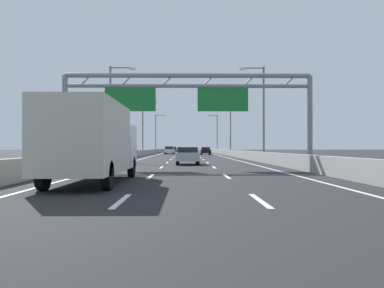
% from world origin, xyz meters
% --- Properties ---
extents(ground_plane, '(260.00, 260.00, 0.00)m').
position_xyz_m(ground_plane, '(0.00, 100.00, 0.00)').
color(ground_plane, '#262628').
extents(lane_dash_left_1, '(0.16, 3.00, 0.01)m').
position_xyz_m(lane_dash_left_1, '(-1.80, 12.50, 0.01)').
color(lane_dash_left_1, white).
rests_on(lane_dash_left_1, ground_plane).
extents(lane_dash_left_2, '(0.16, 3.00, 0.01)m').
position_xyz_m(lane_dash_left_2, '(-1.80, 21.50, 0.01)').
color(lane_dash_left_2, white).
rests_on(lane_dash_left_2, ground_plane).
extents(lane_dash_left_3, '(0.16, 3.00, 0.01)m').
position_xyz_m(lane_dash_left_3, '(-1.80, 30.50, 0.01)').
color(lane_dash_left_3, white).
rests_on(lane_dash_left_3, ground_plane).
extents(lane_dash_left_4, '(0.16, 3.00, 0.01)m').
position_xyz_m(lane_dash_left_4, '(-1.80, 39.50, 0.01)').
color(lane_dash_left_4, white).
rests_on(lane_dash_left_4, ground_plane).
extents(lane_dash_left_5, '(0.16, 3.00, 0.01)m').
position_xyz_m(lane_dash_left_5, '(-1.80, 48.50, 0.01)').
color(lane_dash_left_5, white).
rests_on(lane_dash_left_5, ground_plane).
extents(lane_dash_left_6, '(0.16, 3.00, 0.01)m').
position_xyz_m(lane_dash_left_6, '(-1.80, 57.50, 0.01)').
color(lane_dash_left_6, white).
rests_on(lane_dash_left_6, ground_plane).
extents(lane_dash_left_7, '(0.16, 3.00, 0.01)m').
position_xyz_m(lane_dash_left_7, '(-1.80, 66.50, 0.01)').
color(lane_dash_left_7, white).
rests_on(lane_dash_left_7, ground_plane).
extents(lane_dash_left_8, '(0.16, 3.00, 0.01)m').
position_xyz_m(lane_dash_left_8, '(-1.80, 75.50, 0.01)').
color(lane_dash_left_8, white).
rests_on(lane_dash_left_8, ground_plane).
extents(lane_dash_left_9, '(0.16, 3.00, 0.01)m').
position_xyz_m(lane_dash_left_9, '(-1.80, 84.50, 0.01)').
color(lane_dash_left_9, white).
rests_on(lane_dash_left_9, ground_plane).
extents(lane_dash_left_10, '(0.16, 3.00, 0.01)m').
position_xyz_m(lane_dash_left_10, '(-1.80, 93.50, 0.01)').
color(lane_dash_left_10, white).
rests_on(lane_dash_left_10, ground_plane).
extents(lane_dash_left_11, '(0.16, 3.00, 0.01)m').
position_xyz_m(lane_dash_left_11, '(-1.80, 102.50, 0.01)').
color(lane_dash_left_11, white).
rests_on(lane_dash_left_11, ground_plane).
extents(lane_dash_left_12, '(0.16, 3.00, 0.01)m').
position_xyz_m(lane_dash_left_12, '(-1.80, 111.50, 0.01)').
color(lane_dash_left_12, white).
rests_on(lane_dash_left_12, ground_plane).
extents(lane_dash_left_13, '(0.16, 3.00, 0.01)m').
position_xyz_m(lane_dash_left_13, '(-1.80, 120.50, 0.01)').
color(lane_dash_left_13, white).
rests_on(lane_dash_left_13, ground_plane).
extents(lane_dash_left_14, '(0.16, 3.00, 0.01)m').
position_xyz_m(lane_dash_left_14, '(-1.80, 129.50, 0.01)').
color(lane_dash_left_14, white).
rests_on(lane_dash_left_14, ground_plane).
extents(lane_dash_left_15, '(0.16, 3.00, 0.01)m').
position_xyz_m(lane_dash_left_15, '(-1.80, 138.50, 0.01)').
color(lane_dash_left_15, white).
rests_on(lane_dash_left_15, ground_plane).
extents(lane_dash_left_16, '(0.16, 3.00, 0.01)m').
position_xyz_m(lane_dash_left_16, '(-1.80, 147.50, 0.01)').
color(lane_dash_left_16, white).
rests_on(lane_dash_left_16, ground_plane).
extents(lane_dash_left_17, '(0.16, 3.00, 0.01)m').
position_xyz_m(lane_dash_left_17, '(-1.80, 156.50, 0.01)').
color(lane_dash_left_17, white).
rests_on(lane_dash_left_17, ground_plane).
extents(lane_dash_right_1, '(0.16, 3.00, 0.01)m').
position_xyz_m(lane_dash_right_1, '(1.80, 12.50, 0.01)').
color(lane_dash_right_1, white).
rests_on(lane_dash_right_1, ground_plane).
extents(lane_dash_right_2, '(0.16, 3.00, 0.01)m').
position_xyz_m(lane_dash_right_2, '(1.80, 21.50, 0.01)').
color(lane_dash_right_2, white).
rests_on(lane_dash_right_2, ground_plane).
extents(lane_dash_right_3, '(0.16, 3.00, 0.01)m').
position_xyz_m(lane_dash_right_3, '(1.80, 30.50, 0.01)').
color(lane_dash_right_3, white).
rests_on(lane_dash_right_3, ground_plane).
extents(lane_dash_right_4, '(0.16, 3.00, 0.01)m').
position_xyz_m(lane_dash_right_4, '(1.80, 39.50, 0.01)').
color(lane_dash_right_4, white).
rests_on(lane_dash_right_4, ground_plane).
extents(lane_dash_right_5, '(0.16, 3.00, 0.01)m').
position_xyz_m(lane_dash_right_5, '(1.80, 48.50, 0.01)').
color(lane_dash_right_5, white).
rests_on(lane_dash_right_5, ground_plane).
extents(lane_dash_right_6, '(0.16, 3.00, 0.01)m').
position_xyz_m(lane_dash_right_6, '(1.80, 57.50, 0.01)').
color(lane_dash_right_6, white).
rests_on(lane_dash_right_6, ground_plane).
extents(lane_dash_right_7, '(0.16, 3.00, 0.01)m').
position_xyz_m(lane_dash_right_7, '(1.80, 66.50, 0.01)').
color(lane_dash_right_7, white).
rests_on(lane_dash_right_7, ground_plane).
extents(lane_dash_right_8, '(0.16, 3.00, 0.01)m').
position_xyz_m(lane_dash_right_8, '(1.80, 75.50, 0.01)').
color(lane_dash_right_8, white).
rests_on(lane_dash_right_8, ground_plane).
extents(lane_dash_right_9, '(0.16, 3.00, 0.01)m').
position_xyz_m(lane_dash_right_9, '(1.80, 84.50, 0.01)').
color(lane_dash_right_9, white).
rests_on(lane_dash_right_9, ground_plane).
extents(lane_dash_right_10, '(0.16, 3.00, 0.01)m').
position_xyz_m(lane_dash_right_10, '(1.80, 93.50, 0.01)').
color(lane_dash_right_10, white).
rests_on(lane_dash_right_10, ground_plane).
extents(lane_dash_right_11, '(0.16, 3.00, 0.01)m').
position_xyz_m(lane_dash_right_11, '(1.80, 102.50, 0.01)').
color(lane_dash_right_11, white).
rests_on(lane_dash_right_11, ground_plane).
extents(lane_dash_right_12, '(0.16, 3.00, 0.01)m').
position_xyz_m(lane_dash_right_12, '(1.80, 111.50, 0.01)').
color(lane_dash_right_12, white).
rests_on(lane_dash_right_12, ground_plane).
extents(lane_dash_right_13, '(0.16, 3.00, 0.01)m').
position_xyz_m(lane_dash_right_13, '(1.80, 120.50, 0.01)').
color(lane_dash_right_13, white).
rests_on(lane_dash_right_13, ground_plane).
extents(lane_dash_right_14, '(0.16, 3.00, 0.01)m').
position_xyz_m(lane_dash_right_14, '(1.80, 129.50, 0.01)').
color(lane_dash_right_14, white).
rests_on(lane_dash_right_14, ground_plane).
extents(lane_dash_right_15, '(0.16, 3.00, 0.01)m').
position_xyz_m(lane_dash_right_15, '(1.80, 138.50, 0.01)').
color(lane_dash_right_15, white).
rests_on(lane_dash_right_15, ground_plane).
extents(lane_dash_right_16, '(0.16, 3.00, 0.01)m').
position_xyz_m(lane_dash_right_16, '(1.80, 147.50, 0.01)').
color(lane_dash_right_16, white).
rests_on(lane_dash_right_16, ground_plane).
extents(lane_dash_right_17, '(0.16, 3.00, 0.01)m').
position_xyz_m(lane_dash_right_17, '(1.80, 156.50, 0.01)').
color(lane_dash_right_17, white).
rests_on(lane_dash_right_17, ground_plane).
extents(edge_line_left, '(0.16, 176.00, 0.01)m').
position_xyz_m(edge_line_left, '(-5.25, 88.00, 0.01)').
color(edge_line_left, white).
rests_on(edge_line_left, ground_plane).
extents(edge_line_right, '(0.16, 176.00, 0.01)m').
position_xyz_m(edge_line_right, '(5.25, 88.00, 0.01)').
color(edge_line_right, white).
rests_on(edge_line_right, ground_plane).
extents(barrier_left, '(0.45, 220.00, 0.95)m').
position_xyz_m(barrier_left, '(-6.90, 110.00, 0.47)').
color(barrier_left, '#9E9E99').
rests_on(barrier_left, ground_plane).
extents(barrier_right, '(0.45, 220.00, 0.95)m').
position_xyz_m(barrier_right, '(6.90, 110.00, 0.47)').
color(barrier_right, '#9E9E99').
rests_on(barrier_right, ground_plane).
extents(sign_gantry, '(16.81, 0.36, 6.36)m').
position_xyz_m(sign_gantry, '(-0.17, 29.98, 4.83)').
color(sign_gantry, gray).
rests_on(sign_gantry, ground_plane).
extents(streetlamp_left_mid, '(2.58, 0.28, 9.50)m').
position_xyz_m(streetlamp_left_mid, '(-7.47, 44.12, 5.40)').
color(streetlamp_left_mid, slate).
rests_on(streetlamp_left_mid, ground_plane).
extents(streetlamp_right_mid, '(2.58, 0.28, 9.50)m').
position_xyz_m(streetlamp_right_mid, '(7.47, 44.12, 5.40)').
color(streetlamp_right_mid, slate).
rests_on(streetlamp_right_mid, ground_plane).
extents(streetlamp_left_far, '(2.58, 0.28, 9.50)m').
position_xyz_m(streetlamp_left_far, '(-7.47, 76.06, 5.40)').
color(streetlamp_left_far, slate).
rests_on(streetlamp_left_far, ground_plane).
extents(streetlamp_right_far, '(2.58, 0.28, 9.50)m').
position_xyz_m(streetlamp_right_far, '(7.47, 76.06, 5.40)').
color(streetlamp_right_far, slate).
rests_on(streetlamp_right_far, ground_plane).
extents(streetlamp_left_distant, '(2.58, 0.28, 9.50)m').
position_xyz_m(streetlamp_left_distant, '(-7.47, 108.01, 5.40)').
color(streetlamp_left_distant, slate).
rests_on(streetlamp_left_distant, ground_plane).
extents(streetlamp_right_distant, '(2.58, 0.28, 9.50)m').
position_xyz_m(streetlamp_right_distant, '(7.47, 108.01, 5.40)').
color(streetlamp_right_distant, slate).
rests_on(streetlamp_right_distant, ground_plane).
extents(silver_car, '(1.81, 4.29, 1.39)m').
position_xyz_m(silver_car, '(0.00, 35.51, 0.72)').
color(silver_car, '#A8ADB2').
rests_on(silver_car, ground_plane).
extents(white_car, '(1.84, 4.59, 1.53)m').
position_xyz_m(white_car, '(-3.41, 85.02, 0.77)').
color(white_car, silver).
rests_on(white_car, ground_plane).
extents(blue_car, '(1.85, 4.45, 1.49)m').
position_xyz_m(blue_car, '(-3.56, 93.35, 0.77)').
color(blue_car, '#2347AD').
rests_on(blue_car, ground_plane).
extents(black_car, '(1.73, 4.47, 1.38)m').
position_xyz_m(black_car, '(3.42, 77.90, 0.72)').
color(black_car, black).
rests_on(black_car, ground_plane).
extents(red_car, '(1.82, 4.14, 1.48)m').
position_xyz_m(red_car, '(-3.79, 127.98, 0.76)').
color(red_car, red).
rests_on(red_car, ground_plane).
extents(box_truck, '(2.35, 8.39, 3.00)m').
position_xyz_m(box_truck, '(-3.70, 17.75, 1.64)').
color(box_truck, silver).
rests_on(box_truck, ground_plane).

